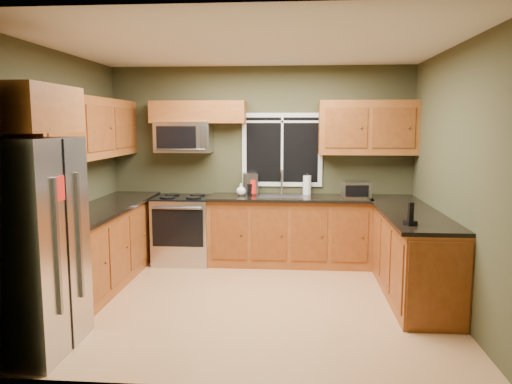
# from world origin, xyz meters

# --- Properties ---
(floor) EXTENTS (4.20, 4.20, 0.00)m
(floor) POSITION_xyz_m (0.00, 0.00, 0.00)
(floor) COLOR tan
(floor) RESTS_ON ground
(ceiling) EXTENTS (4.20, 4.20, 0.00)m
(ceiling) POSITION_xyz_m (0.00, 0.00, 2.70)
(ceiling) COLOR white
(ceiling) RESTS_ON back_wall
(back_wall) EXTENTS (4.20, 0.00, 4.20)m
(back_wall) POSITION_xyz_m (0.00, 1.80, 1.35)
(back_wall) COLOR #3E3D25
(back_wall) RESTS_ON ground
(front_wall) EXTENTS (4.20, 0.00, 4.20)m
(front_wall) POSITION_xyz_m (0.00, -1.80, 1.35)
(front_wall) COLOR #3E3D25
(front_wall) RESTS_ON ground
(left_wall) EXTENTS (0.00, 3.60, 3.60)m
(left_wall) POSITION_xyz_m (-2.10, 0.00, 1.35)
(left_wall) COLOR #3E3D25
(left_wall) RESTS_ON ground
(right_wall) EXTENTS (0.00, 3.60, 3.60)m
(right_wall) POSITION_xyz_m (2.10, 0.00, 1.35)
(right_wall) COLOR #3E3D25
(right_wall) RESTS_ON ground
(window) EXTENTS (1.12, 0.03, 1.02)m
(window) POSITION_xyz_m (0.30, 1.78, 1.55)
(window) COLOR white
(window) RESTS_ON back_wall
(base_cabinets_left) EXTENTS (0.60, 2.65, 0.90)m
(base_cabinets_left) POSITION_xyz_m (-1.80, 0.48, 0.45)
(base_cabinets_left) COLOR brown
(base_cabinets_left) RESTS_ON ground
(countertop_left) EXTENTS (0.65, 2.65, 0.04)m
(countertop_left) POSITION_xyz_m (-1.78, 0.48, 0.92)
(countertop_left) COLOR black
(countertop_left) RESTS_ON base_cabinets_left
(base_cabinets_back) EXTENTS (2.17, 0.60, 0.90)m
(base_cabinets_back) POSITION_xyz_m (0.42, 1.50, 0.45)
(base_cabinets_back) COLOR brown
(base_cabinets_back) RESTS_ON ground
(countertop_back) EXTENTS (2.17, 0.65, 0.04)m
(countertop_back) POSITION_xyz_m (0.42, 1.48, 0.92)
(countertop_back) COLOR black
(countertop_back) RESTS_ON base_cabinets_back
(base_cabinets_peninsula) EXTENTS (0.60, 2.52, 0.90)m
(base_cabinets_peninsula) POSITION_xyz_m (1.80, 0.54, 0.45)
(base_cabinets_peninsula) COLOR brown
(base_cabinets_peninsula) RESTS_ON ground
(countertop_peninsula) EXTENTS (0.65, 2.50, 0.04)m
(countertop_peninsula) POSITION_xyz_m (1.78, 0.55, 0.92)
(countertop_peninsula) COLOR black
(countertop_peninsula) RESTS_ON base_cabinets_peninsula
(upper_cabinets_left) EXTENTS (0.33, 2.65, 0.72)m
(upper_cabinets_left) POSITION_xyz_m (-1.94, 0.48, 1.86)
(upper_cabinets_left) COLOR brown
(upper_cabinets_left) RESTS_ON left_wall
(upper_cabinets_back_left) EXTENTS (1.30, 0.33, 0.30)m
(upper_cabinets_back_left) POSITION_xyz_m (-0.85, 1.64, 2.07)
(upper_cabinets_back_left) COLOR brown
(upper_cabinets_back_left) RESTS_ON back_wall
(upper_cabinets_back_right) EXTENTS (1.30, 0.33, 0.72)m
(upper_cabinets_back_right) POSITION_xyz_m (1.45, 1.64, 1.86)
(upper_cabinets_back_right) COLOR brown
(upper_cabinets_back_right) RESTS_ON back_wall
(upper_cabinet_over_fridge) EXTENTS (0.72, 0.90, 0.38)m
(upper_cabinet_over_fridge) POSITION_xyz_m (-1.74, -1.30, 2.03)
(upper_cabinet_over_fridge) COLOR brown
(upper_cabinet_over_fridge) RESTS_ON left_wall
(refrigerator) EXTENTS (0.74, 0.90, 1.80)m
(refrigerator) POSITION_xyz_m (-1.74, -1.30, 0.90)
(refrigerator) COLOR #B7B7BC
(refrigerator) RESTS_ON ground
(range) EXTENTS (0.76, 0.69, 0.94)m
(range) POSITION_xyz_m (-1.05, 1.47, 0.47)
(range) COLOR #B7B7BC
(range) RESTS_ON ground
(microwave) EXTENTS (0.76, 0.41, 0.42)m
(microwave) POSITION_xyz_m (-1.05, 1.61, 1.73)
(microwave) COLOR #B7B7BC
(microwave) RESTS_ON back_wall
(sink) EXTENTS (0.60, 0.42, 0.36)m
(sink) POSITION_xyz_m (0.30, 1.49, 0.95)
(sink) COLOR slate
(sink) RESTS_ON countertop_back
(toaster_oven) EXTENTS (0.38, 0.31, 0.22)m
(toaster_oven) POSITION_xyz_m (1.28, 1.39, 1.05)
(toaster_oven) COLOR #B7B7BC
(toaster_oven) RESTS_ON countertop_back
(coffee_maker) EXTENTS (0.22, 0.27, 0.29)m
(coffee_maker) POSITION_xyz_m (-0.13, 1.64, 1.08)
(coffee_maker) COLOR slate
(coffee_maker) RESTS_ON countertop_back
(kettle) EXTENTS (0.18, 0.18, 0.25)m
(kettle) POSITION_xyz_m (-0.11, 1.65, 1.06)
(kettle) COLOR #B7B7BC
(kettle) RESTS_ON countertop_back
(paper_towel_roll) EXTENTS (0.12, 0.12, 0.29)m
(paper_towel_roll) POSITION_xyz_m (0.65, 1.68, 1.07)
(paper_towel_roll) COLOR white
(paper_towel_roll) RESTS_ON countertop_back
(soap_bottle_a) EXTENTS (0.15, 0.15, 0.29)m
(soap_bottle_a) POSITION_xyz_m (-0.09, 1.58, 1.09)
(soap_bottle_a) COLOR red
(soap_bottle_a) RESTS_ON countertop_back
(soap_bottle_c) EXTENTS (0.15, 0.15, 0.17)m
(soap_bottle_c) POSITION_xyz_m (-0.25, 1.52, 1.02)
(soap_bottle_c) COLOR white
(soap_bottle_c) RESTS_ON countertop_back
(cordless_phone) EXTENTS (0.13, 0.13, 0.22)m
(cordless_phone) POSITION_xyz_m (1.60, -0.35, 1.01)
(cordless_phone) COLOR black
(cordless_phone) RESTS_ON countertop_peninsula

